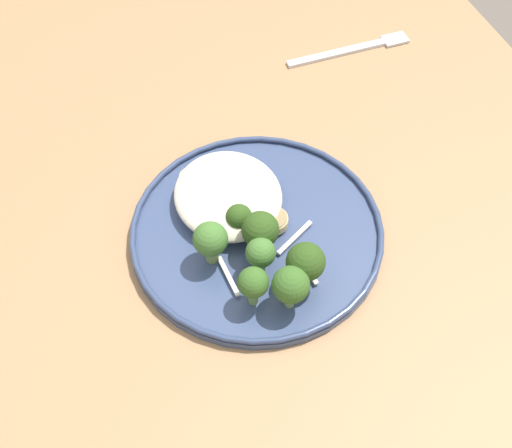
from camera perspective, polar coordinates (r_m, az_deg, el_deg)
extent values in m
cube|color=#9E754C|center=(0.79, -2.36, -2.51)|extent=(1.40, 1.00, 0.04)
cube|color=olive|center=(1.59, 5.75, 12.79)|extent=(0.06, 0.06, 0.70)
cylinder|color=#38476B|center=(0.78, 0.00, -0.65)|extent=(0.29, 0.29, 0.01)
torus|color=#334162|center=(0.78, 0.00, -0.29)|extent=(0.29, 0.29, 0.01)
ellipsoid|color=beige|center=(0.79, -2.37, 2.44)|extent=(0.14, 0.12, 0.03)
cylinder|color=beige|center=(0.80, -2.32, 3.01)|extent=(0.03, 0.03, 0.01)
cylinder|color=#988766|center=(0.80, -2.33, 3.31)|extent=(0.03, 0.03, 0.00)
cylinder|color=#DBB77A|center=(0.78, 1.36, 0.45)|extent=(0.03, 0.03, 0.01)
cylinder|color=#8E774F|center=(0.77, 1.36, 0.74)|extent=(0.03, 0.03, 0.00)
cylinder|color=#DBB77A|center=(0.78, -0.80, 0.98)|extent=(0.03, 0.03, 0.01)
cylinder|color=#8E774F|center=(0.77, -0.81, 1.29)|extent=(0.02, 0.02, 0.00)
cylinder|color=beige|center=(0.80, -0.38, 2.53)|extent=(0.03, 0.03, 0.01)
cylinder|color=#988766|center=(0.79, -0.38, 2.83)|extent=(0.03, 0.03, 0.00)
cylinder|color=#E5C689|center=(0.79, 0.86, 1.92)|extent=(0.03, 0.03, 0.02)
cylinder|color=#958159|center=(0.78, 0.87, 2.31)|extent=(0.02, 0.02, 0.00)
cylinder|color=#E5C689|center=(0.82, -3.02, 4.11)|extent=(0.02, 0.02, 0.01)
cylinder|color=#958159|center=(0.81, -3.04, 4.45)|extent=(0.02, 0.02, 0.00)
cylinder|color=beige|center=(0.81, -5.40, 3.77)|extent=(0.03, 0.03, 0.01)
cylinder|color=#988766|center=(0.81, -5.44, 4.10)|extent=(0.03, 0.03, 0.00)
cylinder|color=#89A356|center=(0.77, -1.42, -0.26)|extent=(0.02, 0.02, 0.02)
sphere|color=#2D4C19|center=(0.76, -1.44, 0.58)|extent=(0.03, 0.03, 0.03)
cylinder|color=#7A994C|center=(0.75, 0.35, -1.67)|extent=(0.01, 0.01, 0.02)
sphere|color=#2D4C19|center=(0.73, 0.36, -0.48)|extent=(0.04, 0.04, 0.04)
cylinder|color=#7A994C|center=(0.75, -3.74, -2.43)|extent=(0.02, 0.02, 0.02)
sphere|color=#42702D|center=(0.73, -3.85, -1.26)|extent=(0.04, 0.04, 0.04)
cylinder|color=#7A994C|center=(0.73, 4.05, -4.42)|extent=(0.02, 0.02, 0.03)
sphere|color=#2D4C19|center=(0.71, 4.18, -3.18)|extent=(0.04, 0.04, 0.04)
cylinder|color=#7A994C|center=(0.74, 0.38, -3.45)|extent=(0.01, 0.01, 0.02)
sphere|color=#42702D|center=(0.72, 0.39, -2.41)|extent=(0.03, 0.03, 0.03)
cylinder|color=#89A356|center=(0.72, 2.84, -6.25)|extent=(0.01, 0.01, 0.02)
sphere|color=#386023|center=(0.69, 2.93, -5.12)|extent=(0.04, 0.04, 0.04)
cylinder|color=#7A994C|center=(0.72, 0.02, -5.89)|extent=(0.01, 0.01, 0.03)
sphere|color=#386023|center=(0.70, 0.02, -4.84)|extent=(0.03, 0.03, 0.03)
cube|color=silver|center=(0.77, 3.27, -1.14)|extent=(0.03, 0.05, 0.00)
cube|color=silver|center=(0.75, 4.19, -3.64)|extent=(0.05, 0.01, 0.00)
cube|color=silver|center=(0.74, -2.33, -4.39)|extent=(0.05, 0.01, 0.00)
cube|color=silver|center=(1.01, 6.76, 14.03)|extent=(0.01, 0.15, 0.00)
cube|color=silver|center=(1.05, 11.56, 14.93)|extent=(0.02, 0.04, 0.00)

